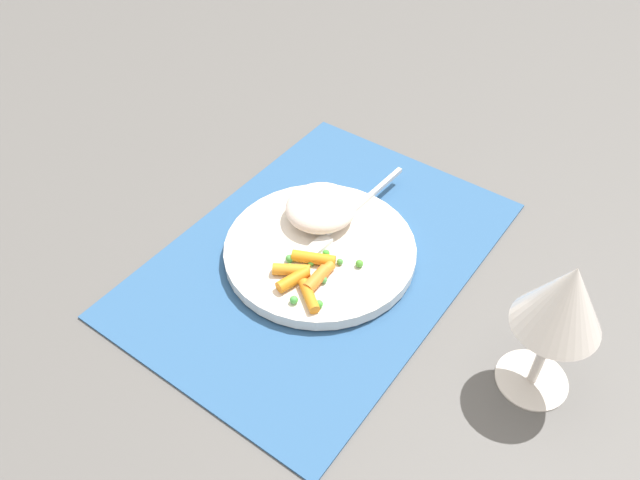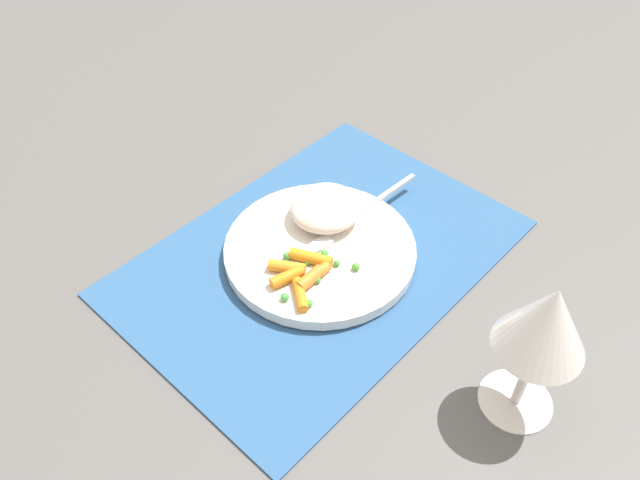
% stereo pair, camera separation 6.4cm
% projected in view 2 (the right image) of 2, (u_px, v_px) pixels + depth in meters
% --- Properties ---
extents(ground_plane, '(2.40, 2.40, 0.00)m').
position_uv_depth(ground_plane, '(320.00, 258.00, 0.78)').
color(ground_plane, '#565451').
extents(placemat, '(0.47, 0.33, 0.01)m').
position_uv_depth(placemat, '(320.00, 256.00, 0.78)').
color(placemat, '#2D5684').
rests_on(placemat, ground_plane).
extents(plate, '(0.23, 0.23, 0.01)m').
position_uv_depth(plate, '(320.00, 250.00, 0.77)').
color(plate, silver).
rests_on(plate, placemat).
extents(rice_mound, '(0.09, 0.09, 0.03)m').
position_uv_depth(rice_mound, '(326.00, 208.00, 0.79)').
color(rice_mound, beige).
rests_on(rice_mound, plate).
extents(carrot_portion, '(0.08, 0.08, 0.01)m').
position_uv_depth(carrot_portion, '(301.00, 273.00, 0.72)').
color(carrot_portion, orange).
rests_on(carrot_portion, plate).
extents(pea_scatter, '(0.09, 0.08, 0.01)m').
position_uv_depth(pea_scatter, '(312.00, 272.00, 0.73)').
color(pea_scatter, '#4DA031').
rests_on(pea_scatter, plate).
extents(fork, '(0.21, 0.02, 0.01)m').
position_uv_depth(fork, '(351.00, 223.00, 0.79)').
color(fork, silver).
rests_on(fork, plate).
extents(wine_glass, '(0.08, 0.08, 0.17)m').
position_uv_depth(wine_glass, '(546.00, 324.00, 0.55)').
color(wine_glass, silver).
rests_on(wine_glass, ground_plane).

